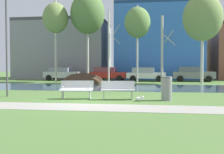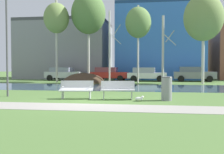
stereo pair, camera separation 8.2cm
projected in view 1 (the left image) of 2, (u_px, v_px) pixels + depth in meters
name	position (u px, v px, depth m)	size (l,w,h in m)	color
ground_plane	(119.00, 86.00, 21.86)	(120.00, 120.00, 0.00)	#517538
paved_path_strip	(84.00, 107.00, 10.28)	(60.00, 1.82, 0.01)	#9E998E
river_band	(117.00, 87.00, 20.30)	(80.00, 6.82, 0.01)	#33516B
soil_mound	(83.00, 83.00, 25.65)	(3.99, 3.07, 1.91)	#423021
bench_left	(77.00, 89.00, 12.97)	(1.66, 0.75, 0.87)	#B2B5B7
bench_right	(118.00, 90.00, 12.69)	(1.66, 0.75, 0.87)	#B2B5B7
trash_bin	(167.00, 88.00, 12.33)	(0.51, 0.51, 1.09)	gray
seagull	(140.00, 99.00, 11.99)	(0.43, 0.16, 0.26)	white
streetlamp	(6.00, 24.00, 13.85)	(0.32, 0.32, 5.63)	#4C4C51
birch_far_left	(55.00, 18.00, 26.72)	(2.50, 2.50, 8.16)	#BCB7A8
birch_left	(88.00, 14.00, 26.98)	(3.43, 3.43, 8.94)	#BCB7A8
birch_center_left	(109.00, 46.00, 25.95)	(1.24, 2.24, 6.90)	beige
birch_center	(137.00, 23.00, 25.23)	(2.42, 2.42, 7.28)	beige
birch_center_right	(163.00, 49.00, 25.01)	(1.31, 2.20, 6.27)	#BCB7A8
birch_right	(203.00, 18.00, 24.04)	(3.48, 3.48, 8.01)	beige
parked_van_nearest_silver	(63.00, 74.00, 30.33)	(4.16, 2.25, 1.47)	#B2B5BC
parked_sedan_second_red	(108.00, 74.00, 29.64)	(4.16, 2.09, 1.48)	maroon
parked_hatch_third_white	(145.00, 74.00, 28.64)	(4.14, 2.09, 1.47)	silver
parked_wagon_fourth_grey	(193.00, 74.00, 28.27)	(4.30, 2.18, 1.54)	slate
building_grey_warehouse	(65.00, 50.00, 36.37)	(11.34, 8.27, 7.58)	gray
building_blue_store	(158.00, 42.00, 34.02)	(10.45, 6.91, 9.24)	#3870C6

